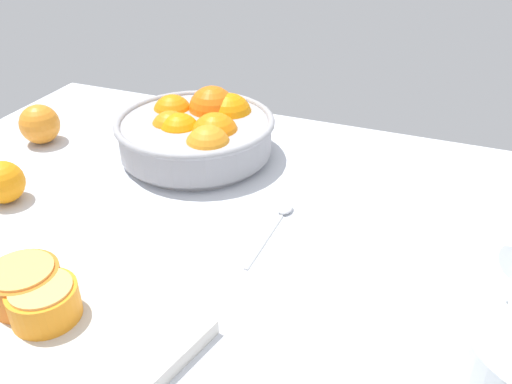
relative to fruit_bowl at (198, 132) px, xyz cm
name	(u,v)px	position (x,y,z in cm)	size (l,w,h in cm)	color
ground_plane	(255,244)	(18.34, -19.24, -6.15)	(127.85, 83.49, 3.00)	silver
fruit_bowl	(198,132)	(0.00, 0.00, 0.00)	(27.92, 27.92, 11.05)	#99999E
cutting_board	(50,322)	(3.34, -44.19, -3.68)	(32.32, 20.55, 1.93)	beige
orange_half_0	(44,302)	(3.34, -44.23, -0.63)	(7.69, 7.69, 4.22)	orange
orange_half_2	(25,285)	(-0.46, -42.89, -0.47)	(8.19, 8.19, 4.54)	orange
loose_orange_0	(40,124)	(-30.02, -5.95, -0.97)	(7.36, 7.36, 7.36)	orange
loose_orange_2	(3,182)	(-21.16, -24.71, -1.33)	(6.62, 6.62, 6.62)	orange
spoon	(276,223)	(20.20, -15.60, -4.22)	(2.29, 16.71, 1.00)	silver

